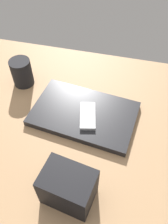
{
  "coord_description": "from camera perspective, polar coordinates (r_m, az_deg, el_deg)",
  "views": [
    {
      "loc": [
        18.49,
        -45.34,
        67.16
      ],
      "look_at": [
        6.47,
        4.28,
        5.0
      ],
      "focal_mm": 37.83,
      "sensor_mm": 36.0,
      "label": 1
    }
  ],
  "objects": [
    {
      "name": "pen_cup",
      "position": [
        0.93,
        -14.79,
        9.22
      ],
      "size": [
        7.71,
        7.71,
        10.5
      ],
      "primitive_type": "cylinder",
      "color": "black",
      "rests_on": "desk_surface"
    },
    {
      "name": "desk_surface",
      "position": [
        0.82,
        -5.12,
        -2.98
      ],
      "size": [
        120.0,
        80.0,
        3.0
      ],
      "primitive_type": "cube",
      "color": "#9E7751",
      "rests_on": "ground"
    },
    {
      "name": "cell_phone_on_laptop",
      "position": [
        0.78,
        0.91,
        -0.89
      ],
      "size": [
        7.29,
        11.94,
        1.31
      ],
      "color": "silver",
      "rests_on": "laptop_closed"
    },
    {
      "name": "laptop_closed",
      "position": [
        0.81,
        -0.0,
        -0.4
      ],
      "size": [
        37.11,
        25.78,
        2.21
      ],
      "primitive_type": "cube",
      "rotation": [
        0.0,
        0.0,
        -0.12
      ],
      "color": "black",
      "rests_on": "desk_surface"
    },
    {
      "name": "desk_organizer",
      "position": [
        0.63,
        -3.81,
        -17.72
      ],
      "size": [
        14.42,
        11.31,
        11.84
      ],
      "primitive_type": "cube",
      "rotation": [
        0.0,
        0.0,
        -0.16
      ],
      "color": "black",
      "rests_on": "desk_surface"
    }
  ]
}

